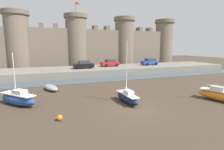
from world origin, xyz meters
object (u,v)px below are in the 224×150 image
at_px(mooring_buoy_off_centre, 60,118).
at_px(car_quay_centre_west, 110,63).
at_px(sailboat_foreground_left, 18,99).
at_px(car_quay_centre_east, 84,65).
at_px(sailboat_near_channel_right, 127,97).
at_px(car_quay_west, 150,62).
at_px(sailboat_foreground_centre, 221,95).
at_px(mooring_buoy_mid_mud, 126,88).
at_px(rowboat_midflat_centre, 51,88).

bearing_deg(mooring_buoy_off_centre, car_quay_centre_west, 61.59).
relative_size(sailboat_foreground_left, car_quay_centre_east, 1.25).
bearing_deg(sailboat_foreground_left, car_quay_centre_west, 47.95).
height_order(car_quay_centre_west, car_quay_centre_east, same).
relative_size(sailboat_near_channel_right, car_quay_centre_west, 1.53).
bearing_deg(car_quay_west, sailboat_foreground_left, -146.46).
relative_size(sailboat_foreground_left, car_quay_centre_west, 1.25).
bearing_deg(sailboat_foreground_centre, car_quay_west, 75.67).
distance_m(car_quay_west, car_quay_centre_east, 16.51).
bearing_deg(car_quay_centre_west, sailboat_foreground_left, -132.05).
bearing_deg(car_quay_west, sailboat_foreground_centre, -104.33).
bearing_deg(mooring_buoy_mid_mud, car_quay_centre_west, 77.56).
bearing_deg(sailboat_near_channel_right, mooring_buoy_mid_mud, 66.52).
bearing_deg(car_quay_centre_east, car_quay_west, 3.87).
bearing_deg(car_quay_centre_west, sailboat_near_channel_right, -105.14).
bearing_deg(car_quay_centre_east, mooring_buoy_off_centre, -106.18).
bearing_deg(sailboat_near_channel_right, car_quay_centre_west, 74.86).
height_order(sailboat_foreground_centre, rowboat_midflat_centre, sailboat_foreground_centre).
bearing_deg(car_quay_west, mooring_buoy_off_centre, -134.85).
relative_size(sailboat_foreground_centre, car_quay_west, 1.36).
bearing_deg(sailboat_near_channel_right, mooring_buoy_off_centre, -162.46).
distance_m(mooring_buoy_off_centre, car_quay_west, 32.38).
bearing_deg(rowboat_midflat_centre, mooring_buoy_off_centre, -87.75).
distance_m(sailboat_near_channel_right, sailboat_foreground_centre, 10.23).
relative_size(rowboat_midflat_centre, mooring_buoy_off_centre, 7.91).
xyz_separation_m(sailboat_near_channel_right, car_quay_west, (15.84, 20.72, 1.56)).
relative_size(sailboat_foreground_left, car_quay_west, 1.25).
xyz_separation_m(sailboat_near_channel_right, sailboat_foreground_centre, (9.79, -2.97, 0.05)).
bearing_deg(sailboat_foreground_centre, sailboat_near_channel_right, 163.09).
xyz_separation_m(sailboat_foreground_left, mooring_buoy_off_centre, (3.65, -5.39, -0.44)).
bearing_deg(sailboat_near_channel_right, rowboat_midflat_centre, 131.18).
bearing_deg(car_quay_centre_east, mooring_buoy_mid_mud, -79.11).
relative_size(sailboat_near_channel_right, mooring_buoy_off_centre, 13.53).
relative_size(sailboat_near_channel_right, sailboat_foreground_left, 1.22).
distance_m(sailboat_foreground_centre, car_quay_centre_west, 24.70).
height_order(mooring_buoy_off_centre, car_quay_west, car_quay_west).
relative_size(sailboat_foreground_centre, mooring_buoy_mid_mud, 13.48).
xyz_separation_m(rowboat_midflat_centre, car_quay_centre_west, (13.16, 12.92, 1.79)).
bearing_deg(car_quay_centre_west, sailboat_foreground_centre, -80.65).
bearing_deg(sailboat_foreground_centre, sailboat_foreground_left, 163.20).
relative_size(rowboat_midflat_centre, mooring_buoy_mid_mud, 8.85).
xyz_separation_m(mooring_buoy_off_centre, car_quay_centre_west, (12.74, 23.56, 1.92)).
distance_m(mooring_buoy_off_centre, car_quay_centre_west, 26.85).
height_order(mooring_buoy_mid_mud, car_quay_centre_west, car_quay_centre_west).
xyz_separation_m(sailboat_foreground_centre, sailboat_foreground_left, (-20.40, 6.16, 0.02)).
height_order(sailboat_foreground_left, rowboat_midflat_centre, sailboat_foreground_left).
distance_m(sailboat_near_channel_right, car_quay_west, 26.12).
relative_size(rowboat_midflat_centre, car_quay_west, 0.89).
bearing_deg(sailboat_foreground_left, mooring_buoy_off_centre, -55.87).
bearing_deg(sailboat_near_channel_right, car_quay_centre_east, 91.86).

